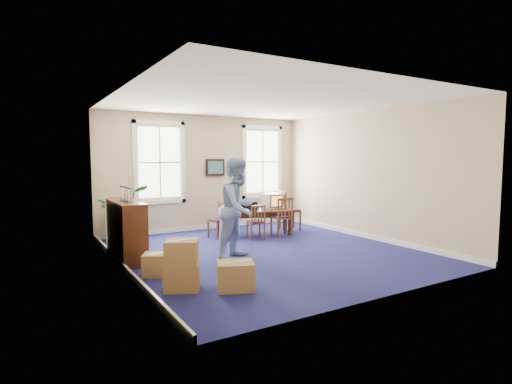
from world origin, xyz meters
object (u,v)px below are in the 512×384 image
chair_near_left (256,222)px  cardboard_boxes (192,260)px  man (238,208)px  credenza (126,228)px  crt_tv (273,201)px  potted_plant (126,213)px  conference_table (256,221)px

chair_near_left → cardboard_boxes: chair_near_left is taller
chair_near_left → man: size_ratio=0.43×
chair_near_left → credenza: credenza is taller
crt_tv → potted_plant: bearing=169.9°
conference_table → man: bearing=-105.6°
man → cardboard_boxes: bearing=-171.4°
conference_table → potted_plant: potted_plant is taller
crt_tv → credenza: 4.34m
conference_table → credenza: (-3.63, -1.04, 0.31)m
conference_table → chair_near_left: size_ratio=2.18×
chair_near_left → cardboard_boxes: size_ratio=0.61×
conference_table → chair_near_left: chair_near_left is taller
chair_near_left → credenza: (-3.25, -0.39, 0.20)m
conference_table → crt_tv: 0.77m
crt_tv → cardboard_boxes: (-3.68, -3.27, -0.44)m
conference_table → cardboard_boxes: 4.49m
crt_tv → cardboard_boxes: crt_tv is taller
conference_table → man: man is taller
chair_near_left → credenza: 3.27m
crt_tv → chair_near_left: size_ratio=0.55×
man → credenza: bearing=123.2°
credenza → potted_plant: (0.42, 1.78, 0.07)m
conference_table → credenza: bearing=-140.9°
crt_tv → chair_near_left: 1.24m
chair_near_left → potted_plant: potted_plant is taller
credenza → potted_plant: size_ratio=1.15×
man → potted_plant: size_ratio=1.45×
man → credenza: man is taller
conference_table → man: size_ratio=0.93×
crt_tv → conference_table: bearing=-175.3°
conference_table → cardboard_boxes: (-3.12, -3.23, 0.09)m
chair_near_left → man: bearing=59.2°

